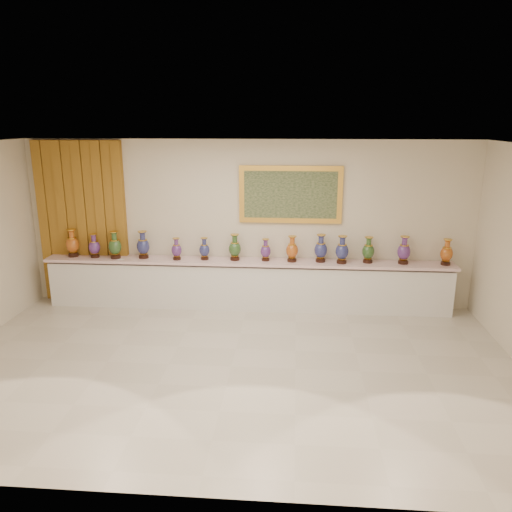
{
  "coord_description": "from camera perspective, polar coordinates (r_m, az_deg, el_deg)",
  "views": [
    {
      "loc": [
        0.84,
        -6.24,
        3.33
      ],
      "look_at": [
        0.21,
        1.7,
        1.14
      ],
      "focal_mm": 35.0,
      "sensor_mm": 36.0,
      "label": 1
    }
  ],
  "objects": [
    {
      "name": "ground",
      "position": [
        7.12,
        -2.83,
        -12.5
      ],
      "size": [
        8.0,
        8.0,
        0.0
      ],
      "primitive_type": "plane",
      "color": "beige",
      "rests_on": "ground"
    },
    {
      "name": "room",
      "position": [
        9.44,
        -15.82,
        4.17
      ],
      "size": [
        8.0,
        8.0,
        8.0
      ],
      "color": "beige",
      "rests_on": "ground"
    },
    {
      "name": "counter",
      "position": [
        9.03,
        -1.04,
        -3.31
      ],
      "size": [
        7.28,
        0.48,
        0.9
      ],
      "color": "white",
      "rests_on": "ground"
    },
    {
      "name": "vase_0",
      "position": [
        9.68,
        -20.24,
        1.27
      ],
      "size": [
        0.31,
        0.31,
        0.51
      ],
      "rotation": [
        0.0,
        0.0,
        0.38
      ],
      "color": "black",
      "rests_on": "counter"
    },
    {
      "name": "vase_1",
      "position": [
        9.48,
        -17.99,
        1.0
      ],
      "size": [
        0.22,
        0.22,
        0.44
      ],
      "rotation": [
        0.0,
        0.0,
        -0.09
      ],
      "color": "black",
      "rests_on": "counter"
    },
    {
      "name": "vase_2",
      "position": [
        9.31,
        -15.83,
        1.08
      ],
      "size": [
        0.26,
        0.26,
        0.5
      ],
      "rotation": [
        0.0,
        0.0,
        0.15
      ],
      "color": "black",
      "rests_on": "counter"
    },
    {
      "name": "vase_3",
      "position": [
        9.2,
        -12.77,
        1.12
      ],
      "size": [
        0.23,
        0.23,
        0.5
      ],
      "rotation": [
        0.0,
        0.0,
        0.0
      ],
      "color": "black",
      "rests_on": "counter"
    },
    {
      "name": "vase_4",
      "position": [
        9.0,
        -9.07,
        0.69
      ],
      "size": [
        0.19,
        0.19,
        0.39
      ],
      "rotation": [
        0.0,
        0.0,
        -0.04
      ],
      "color": "black",
      "rests_on": "counter"
    },
    {
      "name": "vase_5",
      "position": [
        8.94,
        -5.92,
        0.71
      ],
      "size": [
        0.23,
        0.23,
        0.4
      ],
      "rotation": [
        0.0,
        0.0,
        0.25
      ],
      "color": "black",
      "rests_on": "counter"
    },
    {
      "name": "vase_6",
      "position": [
        8.86,
        -2.44,
        0.86
      ],
      "size": [
        0.26,
        0.26,
        0.47
      ],
      "rotation": [
        0.0,
        0.0,
        0.23
      ],
      "color": "black",
      "rests_on": "counter"
    },
    {
      "name": "vase_7",
      "position": [
        8.82,
        1.11,
        0.59
      ],
      "size": [
        0.22,
        0.22,
        0.4
      ],
      "rotation": [
        0.0,
        0.0,
        0.21
      ],
      "color": "black",
      "rests_on": "counter"
    },
    {
      "name": "vase_8",
      "position": [
        8.78,
        4.14,
        0.68
      ],
      "size": [
        0.26,
        0.26,
        0.46
      ],
      "rotation": [
        0.0,
        0.0,
        -0.23
      ],
      "color": "black",
      "rests_on": "counter"
    },
    {
      "name": "vase_9",
      "position": [
        8.81,
        7.42,
        0.73
      ],
      "size": [
        0.29,
        0.29,
        0.49
      ],
      "rotation": [
        0.0,
        0.0,
        0.36
      ],
      "color": "black",
      "rests_on": "counter"
    },
    {
      "name": "vase_10",
      "position": [
        8.78,
        9.81,
        0.57
      ],
      "size": [
        0.28,
        0.28,
        0.49
      ],
      "rotation": [
        0.0,
        0.0,
        0.26
      ],
      "color": "black",
      "rests_on": "counter"
    },
    {
      "name": "vase_11",
      "position": [
        8.91,
        12.71,
        0.55
      ],
      "size": [
        0.24,
        0.24,
        0.46
      ],
      "rotation": [
        0.0,
        0.0,
        -0.15
      ],
      "color": "black",
      "rests_on": "counter"
    },
    {
      "name": "vase_12",
      "position": [
        9.0,
        16.54,
        0.51
      ],
      "size": [
        0.29,
        0.29,
        0.49
      ],
      "rotation": [
        0.0,
        0.0,
        -0.38
      ],
      "color": "black",
      "rests_on": "counter"
    },
    {
      "name": "vase_13",
      "position": [
        9.16,
        20.94,
        0.29
      ],
      "size": [
        0.22,
        0.22,
        0.46
      ],
      "rotation": [
        0.0,
        0.0,
        -0.07
      ],
      "color": "black",
      "rests_on": "counter"
    },
    {
      "name": "label_card",
      "position": [
        9.25,
        -15.17,
        -0.38
      ],
      "size": [
        0.1,
        0.06,
        0.0
      ],
      "primitive_type": "cube",
      "color": "white",
      "rests_on": "counter"
    }
  ]
}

